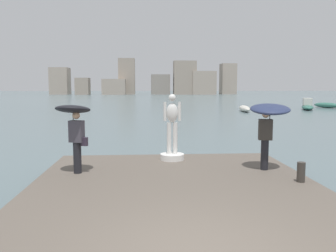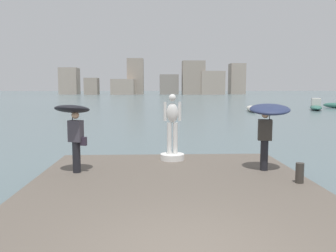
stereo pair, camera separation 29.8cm
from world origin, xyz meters
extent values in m
plane|color=slate|center=(0.00, 40.00, 0.00)|extent=(400.00, 400.00, 0.00)
cube|color=#60564C|center=(0.00, 2.25, 0.20)|extent=(7.22, 10.49, 0.40)
cylinder|color=white|center=(0.15, 6.56, 0.50)|extent=(0.79, 0.79, 0.19)
cylinder|color=white|center=(0.05, 6.56, 1.12)|extent=(0.15, 0.15, 1.05)
cylinder|color=white|center=(0.25, 6.56, 1.12)|extent=(0.15, 0.15, 1.05)
ellipsoid|color=white|center=(0.15, 6.56, 1.96)|extent=(0.38, 0.26, 0.63)
sphere|color=white|center=(0.15, 6.56, 2.46)|extent=(0.24, 0.24, 0.24)
cylinder|color=white|center=(-0.09, 6.56, 2.01)|extent=(0.10, 0.10, 0.62)
cylinder|color=white|center=(0.39, 6.56, 2.01)|extent=(0.10, 0.10, 0.62)
cylinder|color=black|center=(-2.63, 4.93, 0.84)|extent=(0.22, 0.22, 0.88)
cube|color=#47424C|center=(-2.63, 4.93, 1.58)|extent=(0.44, 0.35, 0.60)
sphere|color=tan|center=(-2.63, 4.93, 2.02)|extent=(0.21, 0.21, 0.21)
cylinder|color=#262626|center=(-2.73, 5.01, 1.88)|extent=(0.02, 0.02, 0.51)
ellipsoid|color=black|center=(-2.73, 5.01, 2.19)|extent=(1.23, 1.25, 0.34)
cube|color=#332838|center=(-2.42, 4.88, 1.30)|extent=(0.20, 0.15, 0.24)
cylinder|color=black|center=(2.73, 4.99, 0.84)|extent=(0.22, 0.22, 0.88)
cube|color=#38332D|center=(2.73, 4.99, 1.58)|extent=(0.42, 0.31, 0.60)
sphere|color=tan|center=(2.73, 4.99, 2.02)|extent=(0.21, 0.21, 0.21)
cylinder|color=#262626|center=(2.85, 5.00, 1.87)|extent=(0.02, 0.02, 0.48)
ellipsoid|color=navy|center=(2.85, 5.00, 2.17)|extent=(1.33, 1.35, 0.42)
cylinder|color=#38332D|center=(3.20, 3.62, 0.66)|extent=(0.21, 0.21, 0.51)
ellipsoid|color=#336B5B|center=(19.31, 37.03, 0.30)|extent=(3.05, 5.08, 0.60)
cube|color=beige|center=(19.45, 37.38, 0.98)|extent=(1.64, 2.16, 0.87)
ellipsoid|color=silver|center=(10.64, 34.42, 0.34)|extent=(1.50, 4.92, 0.68)
ellipsoid|color=#336B5B|center=(23.70, 40.58, 0.35)|extent=(2.67, 4.11, 0.71)
cube|color=#A89989|center=(-32.42, 129.52, 4.97)|extent=(6.65, 7.06, 9.94)
cube|color=gray|center=(-23.16, 124.08, 3.02)|extent=(4.80, 5.54, 6.04)
cube|color=#A89989|center=(-11.91, 124.73, 2.81)|extent=(8.31, 7.82, 5.62)
cube|color=gray|center=(-7.47, 129.08, 6.69)|extent=(6.07, 6.11, 13.39)
cube|color=gray|center=(5.18, 127.04, 3.70)|extent=(6.95, 4.64, 7.40)
cube|color=gray|center=(14.17, 125.67, 6.17)|extent=(8.29, 5.15, 12.34)
cube|color=#A89989|center=(21.23, 124.78, 4.31)|extent=(8.77, 4.38, 8.61)
cube|color=#A89989|center=(31.80, 131.03, 5.88)|extent=(5.66, 6.13, 11.76)
camera|label=1|loc=(-0.74, -4.80, 2.81)|focal=37.34mm
camera|label=2|loc=(-0.44, -4.82, 2.81)|focal=37.34mm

